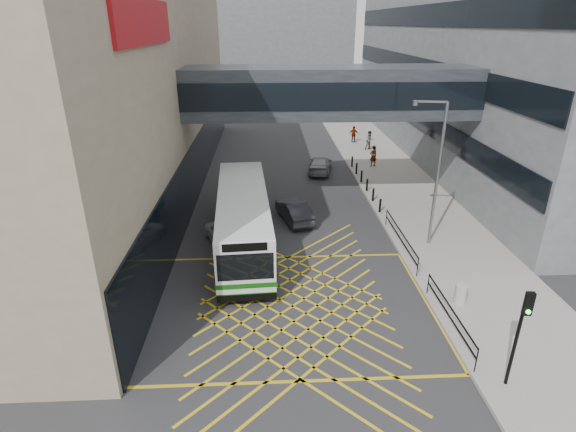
{
  "coord_description": "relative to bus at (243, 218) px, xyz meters",
  "views": [
    {
      "loc": [
        -1.01,
        -16.49,
        11.46
      ],
      "look_at": [
        0.0,
        4.0,
        2.6
      ],
      "focal_mm": 28.0,
      "sensor_mm": 36.0,
      "label": 1
    }
  ],
  "objects": [
    {
      "name": "building_right",
      "position": [
        26.32,
        18.16,
        8.27
      ],
      "size": [
        24.09,
        44.0,
        20.0
      ],
      "color": "slate",
      "rests_on": "ground"
    },
    {
      "name": "kerb_railings",
      "position": [
        8.49,
        -4.06,
        -0.85
      ],
      "size": [
        0.05,
        12.54,
        1.0
      ],
      "color": "black",
      "rests_on": "pavement"
    },
    {
      "name": "car_white",
      "position": [
        -1.23,
        0.54,
        -1.11
      ],
      "size": [
        2.91,
        4.24,
        1.25
      ],
      "primitive_type": "imported",
      "rotation": [
        0.0,
        0.0,
        3.51
      ],
      "color": "silver",
      "rests_on": "ground"
    },
    {
      "name": "traffic_light",
      "position": [
        9.3,
        -11.04,
        0.88
      ],
      "size": [
        0.28,
        0.45,
        3.77
      ],
      "rotation": [
        0.0,
        0.0,
        -0.15
      ],
      "color": "black",
      "rests_on": "pavement"
    },
    {
      "name": "pedestrian_b",
      "position": [
        11.26,
        19.62,
        -0.67
      ],
      "size": [
        1.0,
        0.79,
        1.8
      ],
      "primitive_type": "imported",
      "rotation": [
        0.0,
        0.0,
        0.36
      ],
      "color": "gray",
      "rests_on": "pavement"
    },
    {
      "name": "bollards",
      "position": [
        8.59,
        9.16,
        -1.12
      ],
      "size": [
        0.14,
        10.14,
        0.9
      ],
      "color": "black",
      "rests_on": "pavement"
    },
    {
      "name": "car_dark",
      "position": [
        2.98,
        3.46,
        -1.08
      ],
      "size": [
        2.65,
        4.45,
        1.31
      ],
      "primitive_type": "imported",
      "rotation": [
        0.0,
        0.0,
        3.4
      ],
      "color": "#232328",
      "rests_on": "ground"
    },
    {
      "name": "litter_bin",
      "position": [
        9.64,
        -6.17,
        -1.11
      ],
      "size": [
        0.53,
        0.53,
        0.91
      ],
      "primitive_type": "cylinder",
      "color": "#ADA89E",
      "rests_on": "pavement"
    },
    {
      "name": "bus",
      "position": [
        0.0,
        0.0,
        0.0
      ],
      "size": [
        3.39,
        11.66,
        3.23
      ],
      "rotation": [
        0.0,
        0.0,
        0.06
      ],
      "color": "white",
      "rests_on": "ground"
    },
    {
      "name": "ground",
      "position": [
        2.34,
        -5.84,
        -1.73
      ],
      "size": [
        120.0,
        120.0,
        0.0
      ],
      "primitive_type": "plane",
      "color": "#333335"
    },
    {
      "name": "building_far",
      "position": [
        0.34,
        54.16,
        7.27
      ],
      "size": [
        28.0,
        16.0,
        18.0
      ],
      "primitive_type": "cube",
      "color": "slate",
      "rests_on": "ground"
    },
    {
      "name": "building_whsmith",
      "position": [
        -15.65,
        10.16,
        6.27
      ],
      "size": [
        24.17,
        42.0,
        16.0
      ],
      "color": "gray",
      "rests_on": "ground"
    },
    {
      "name": "box_junction",
      "position": [
        2.34,
        -5.84,
        -1.73
      ],
      "size": [
        12.0,
        9.0,
        0.01
      ],
      "color": "gold",
      "rests_on": "ground"
    },
    {
      "name": "skybridge",
      "position": [
        5.34,
        6.16,
        5.77
      ],
      "size": [
        20.0,
        4.1,
        3.0
      ],
      "color": "#2D3338",
      "rests_on": "ground"
    },
    {
      "name": "pavement",
      "position": [
        11.34,
        9.16,
        -1.65
      ],
      "size": [
        6.0,
        54.0,
        0.16
      ],
      "primitive_type": "cube",
      "color": "#9B968D",
      "rests_on": "ground"
    },
    {
      "name": "pedestrian_c",
      "position": [
        10.26,
        22.52,
        -0.74
      ],
      "size": [
        1.07,
        0.71,
        1.66
      ],
      "primitive_type": "imported",
      "rotation": [
        0.0,
        0.0,
        2.87
      ],
      "color": "gray",
      "rests_on": "pavement"
    },
    {
      "name": "pedestrian_a",
      "position": [
        10.37,
        14.18,
        -0.69
      ],
      "size": [
        0.82,
        0.69,
        1.75
      ],
      "primitive_type": "imported",
      "rotation": [
        0.0,
        0.0,
        3.46
      ],
      "color": "gray",
      "rests_on": "pavement"
    },
    {
      "name": "car_silver",
      "position": [
        5.76,
        13.35,
        -1.06
      ],
      "size": [
        2.62,
        4.58,
        1.34
      ],
      "primitive_type": "imported",
      "rotation": [
        0.0,
        0.0,
        2.95
      ],
      "color": "gray",
      "rests_on": "ground"
    },
    {
      "name": "street_lamp",
      "position": [
        10.08,
        -0.33,
        2.86
      ],
      "size": [
        1.77,
        0.51,
        7.78
      ],
      "rotation": [
        0.0,
        0.0,
        -0.17
      ],
      "color": "slate",
      "rests_on": "pavement"
    }
  ]
}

